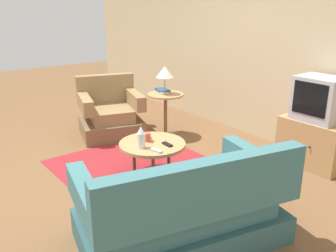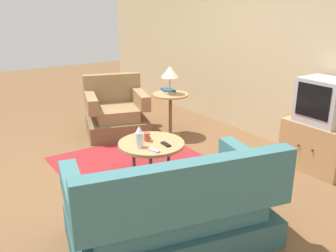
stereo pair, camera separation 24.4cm
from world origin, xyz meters
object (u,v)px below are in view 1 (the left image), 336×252
(side_table, at_px, (166,106))
(armchair, at_px, (110,115))
(table_lamp, at_px, (165,73))
(tv_remote_dark, at_px, (167,144))
(couch, at_px, (184,211))
(coffee_table, at_px, (152,145))
(vase, at_px, (141,138))
(television, at_px, (319,99))
(book, at_px, (163,90))
(tv_stand, at_px, (314,142))
(mug, at_px, (148,137))
(tv_remote_silver, at_px, (156,151))

(side_table, bearing_deg, armchair, -136.00)
(table_lamp, bearing_deg, tv_remote_dark, -36.59)
(couch, bearing_deg, coffee_table, 79.87)
(table_lamp, xyz_separation_m, tv_remote_dark, (1.12, -0.83, -0.53))
(coffee_table, relative_size, vase, 3.04)
(armchair, distance_m, television, 2.90)
(coffee_table, relative_size, book, 2.79)
(television, relative_size, table_lamp, 1.29)
(table_lamp, distance_m, tv_remote_dark, 1.49)
(tv_remote_dark, relative_size, book, 0.55)
(armchair, height_order, side_table, armchair)
(tv_stand, relative_size, table_lamp, 1.91)
(couch, bearing_deg, television, 18.79)
(table_lamp, relative_size, vase, 1.65)
(armchair, bearing_deg, book, 162.96)
(mug, bearing_deg, tv_remote_dark, 23.71)
(television, height_order, book, television)
(vase, height_order, mug, vase)
(side_table, distance_m, tv_remote_dark, 1.41)
(table_lamp, bearing_deg, couch, -34.10)
(tv_remote_silver, bearing_deg, book, 129.86)
(table_lamp, bearing_deg, vase, -47.56)
(side_table, bearing_deg, tv_stand, 23.13)
(side_table, height_order, tv_remote_dark, side_table)
(television, height_order, table_lamp, television)
(armchair, height_order, coffee_table, armchair)
(tv_remote_dark, height_order, tv_remote_silver, same)
(tv_remote_silver, bearing_deg, television, 58.66)
(side_table, height_order, television, television)
(tv_remote_dark, bearing_deg, coffee_table, 31.32)
(book, bearing_deg, tv_stand, 34.11)
(tv_stand, xyz_separation_m, tv_remote_silver, (-0.69, -1.85, 0.14))
(couch, height_order, vase, couch)
(coffee_table, bearing_deg, table_lamp, 136.21)
(tv_stand, distance_m, television, 0.55)
(armchair, distance_m, book, 0.87)
(table_lamp, xyz_separation_m, vase, (1.01, -1.10, -0.43))
(tv_stand, height_order, television, television)
(mug, xyz_separation_m, tv_remote_dark, (0.23, 0.10, -0.04))
(vase, relative_size, tv_remote_dark, 1.68)
(tv_remote_silver, bearing_deg, coffee_table, 143.44)
(side_table, relative_size, vase, 2.67)
(coffee_table, height_order, side_table, side_table)
(coffee_table, height_order, tv_stand, tv_stand)
(side_table, relative_size, television, 1.25)
(mug, distance_m, tv_remote_silver, 0.32)
(armchair, distance_m, mug, 1.55)
(table_lamp, relative_size, tv_remote_silver, 2.73)
(vase, bearing_deg, armchair, 161.77)
(couch, xyz_separation_m, book, (-2.25, 1.49, 0.38))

